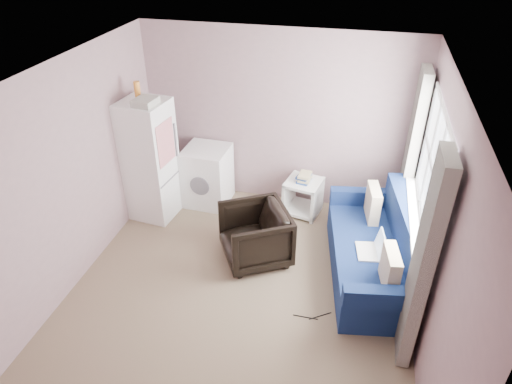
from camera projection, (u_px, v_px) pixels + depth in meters
room at (239, 201)px, 4.56m from camera, size 3.84×4.24×2.54m
armchair at (255, 233)px, 5.53m from camera, size 1.00×1.02×0.78m
fridge at (150, 160)px, 6.14m from camera, size 0.65×0.64×1.92m
washing_machine at (207, 175)px, 6.61m from camera, size 0.63×0.64×0.86m
side_table at (303, 194)px, 6.44m from camera, size 0.55×0.55×0.64m
sofa at (378, 254)px, 5.31m from camera, size 1.20×2.09×0.88m
window_dressing at (416, 199)px, 4.86m from camera, size 0.17×2.62×2.18m
floor_cables at (313, 316)px, 4.91m from camera, size 0.40×0.16×0.01m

